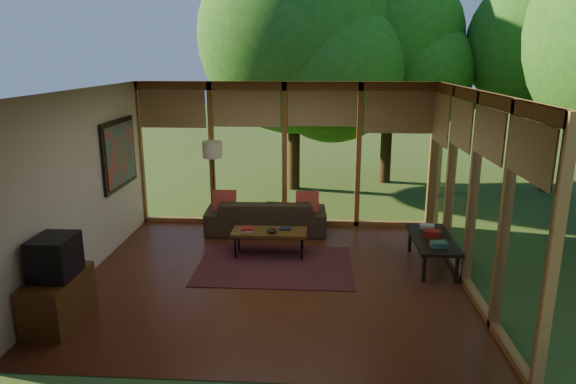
# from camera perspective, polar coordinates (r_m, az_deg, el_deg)

# --- Properties ---
(floor) EXTENTS (5.50, 5.50, 0.00)m
(floor) POSITION_cam_1_polar(r_m,az_deg,el_deg) (7.62, -1.66, -9.48)
(floor) COLOR #562716
(floor) RESTS_ON ground
(ceiling) EXTENTS (5.50, 5.50, 0.00)m
(ceiling) POSITION_cam_1_polar(r_m,az_deg,el_deg) (6.96, -1.83, 11.23)
(ceiling) COLOR silver
(ceiling) RESTS_ON ground
(wall_left) EXTENTS (0.04, 5.00, 2.70)m
(wall_left) POSITION_cam_1_polar(r_m,az_deg,el_deg) (7.90, -22.01, 0.67)
(wall_left) COLOR beige
(wall_left) RESTS_ON ground
(wall_front) EXTENTS (5.50, 0.04, 2.70)m
(wall_front) POSITION_cam_1_polar(r_m,az_deg,el_deg) (4.80, -4.46, -7.06)
(wall_front) COLOR beige
(wall_front) RESTS_ON ground
(window_wall_back) EXTENTS (5.50, 0.12, 2.70)m
(window_wall_back) POSITION_cam_1_polar(r_m,az_deg,el_deg) (9.60, -0.39, 4.12)
(window_wall_back) COLOR #96602E
(window_wall_back) RESTS_ON ground
(window_wall_right) EXTENTS (0.12, 5.00, 2.70)m
(window_wall_right) POSITION_cam_1_polar(r_m,az_deg,el_deg) (7.44, 19.84, 0.05)
(window_wall_right) COLOR #96602E
(window_wall_right) RESTS_ON ground
(exterior_lawn) EXTENTS (40.00, 40.00, 0.00)m
(exterior_lawn) POSITION_cam_1_polar(r_m,az_deg,el_deg) (16.92, 29.23, 2.23)
(exterior_lawn) COLOR #36521E
(exterior_lawn) RESTS_ON ground
(tree_nw) EXTENTS (4.43, 4.43, 5.79)m
(tree_nw) POSITION_cam_1_polar(r_m,az_deg,el_deg) (12.28, 0.73, 16.89)
(tree_nw) COLOR #312212
(tree_nw) RESTS_ON ground
(tree_ne) EXTENTS (3.46, 3.46, 5.30)m
(tree_ne) POSITION_cam_1_polar(r_m,az_deg,el_deg) (13.23, 11.37, 16.41)
(tree_ne) COLOR #312212
(tree_ne) RESTS_ON ground
(tree_far) EXTENTS (3.35, 3.35, 5.08)m
(tree_far) POSITION_cam_1_polar(r_m,az_deg,el_deg) (13.33, 26.46, 14.47)
(tree_far) COLOR #312212
(tree_far) RESTS_ON ground
(rug) EXTENTS (2.37, 1.68, 0.01)m
(rug) POSITION_cam_1_polar(r_m,az_deg,el_deg) (8.02, -1.47, -8.15)
(rug) COLOR maroon
(rug) RESTS_ON floor
(sofa) EXTENTS (2.20, 0.94, 0.63)m
(sofa) POSITION_cam_1_polar(r_m,az_deg,el_deg) (9.40, -2.44, -2.63)
(sofa) COLOR #372A1B
(sofa) RESTS_ON floor
(pillow_left) EXTENTS (0.41, 0.22, 0.43)m
(pillow_left) POSITION_cam_1_polar(r_m,az_deg,el_deg) (9.38, -7.05, -1.06)
(pillow_left) COLOR maroon
(pillow_left) RESTS_ON sofa
(pillow_right) EXTENTS (0.41, 0.22, 0.43)m
(pillow_right) POSITION_cam_1_polar(r_m,az_deg,el_deg) (9.22, 2.15, -1.22)
(pillow_right) COLOR maroon
(pillow_right) RESTS_ON sofa
(ct_book_lower) EXTENTS (0.19, 0.14, 0.03)m
(ct_book_lower) POSITION_cam_1_polar(r_m,az_deg,el_deg) (8.26, -4.55, -4.28)
(ct_book_lower) COLOR #B3ACA2
(ct_book_lower) RESTS_ON coffee_table
(ct_book_upper) EXTENTS (0.20, 0.16, 0.03)m
(ct_book_upper) POSITION_cam_1_polar(r_m,az_deg,el_deg) (8.25, -4.56, -4.07)
(ct_book_upper) COLOR maroon
(ct_book_upper) RESTS_ON coffee_table
(ct_book_side) EXTENTS (0.20, 0.16, 0.03)m
(ct_book_side) POSITION_cam_1_polar(r_m,az_deg,el_deg) (8.32, -0.32, -4.09)
(ct_book_side) COLOR #161931
(ct_book_side) RESTS_ON coffee_table
(ct_bowl) EXTENTS (0.16, 0.16, 0.07)m
(ct_bowl) POSITION_cam_1_polar(r_m,az_deg,el_deg) (8.16, -1.81, -4.32)
(ct_bowl) COLOR black
(ct_bowl) RESTS_ON coffee_table
(media_cabinet) EXTENTS (0.50, 1.00, 0.60)m
(media_cabinet) POSITION_cam_1_polar(r_m,az_deg,el_deg) (6.90, -24.14, -10.83)
(media_cabinet) COLOR #593718
(media_cabinet) RESTS_ON floor
(television) EXTENTS (0.45, 0.55, 0.50)m
(television) POSITION_cam_1_polar(r_m,az_deg,el_deg) (6.68, -24.48, -6.58)
(television) COLOR black
(television) RESTS_ON media_cabinet
(console_book_a) EXTENTS (0.24, 0.18, 0.08)m
(console_book_a) POSITION_cam_1_polar(r_m,az_deg,el_deg) (7.79, 16.41, -5.61)
(console_book_a) COLOR #365F4E
(console_book_a) RESTS_ON side_console
(console_book_b) EXTENTS (0.26, 0.21, 0.10)m
(console_book_b) POSITION_cam_1_polar(r_m,az_deg,el_deg) (8.20, 15.74, -4.45)
(console_book_b) COLOR maroon
(console_book_b) RESTS_ON side_console
(console_book_c) EXTENTS (0.26, 0.21, 0.06)m
(console_book_c) POSITION_cam_1_polar(r_m,az_deg,el_deg) (8.58, 15.19, -3.70)
(console_book_c) COLOR #B3ACA2
(console_book_c) RESTS_ON side_console
(floor_lamp) EXTENTS (0.36, 0.36, 1.65)m
(floor_lamp) POSITION_cam_1_polar(r_m,az_deg,el_deg) (9.46, -8.39, 4.14)
(floor_lamp) COLOR black
(floor_lamp) RESTS_ON floor
(coffee_table) EXTENTS (1.20, 0.50, 0.43)m
(coffee_table) POSITION_cam_1_polar(r_m,az_deg,el_deg) (8.28, -2.09, -4.54)
(coffee_table) COLOR #593718
(coffee_table) RESTS_ON floor
(side_console) EXTENTS (0.60, 1.40, 0.46)m
(side_console) POSITION_cam_1_polar(r_m,az_deg,el_deg) (8.18, 15.77, -5.20)
(side_console) COLOR black
(side_console) RESTS_ON floor
(wall_painting) EXTENTS (0.06, 1.35, 1.15)m
(wall_painting) POSITION_cam_1_polar(r_m,az_deg,el_deg) (9.10, -18.22, 4.06)
(wall_painting) COLOR black
(wall_painting) RESTS_ON wall_left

